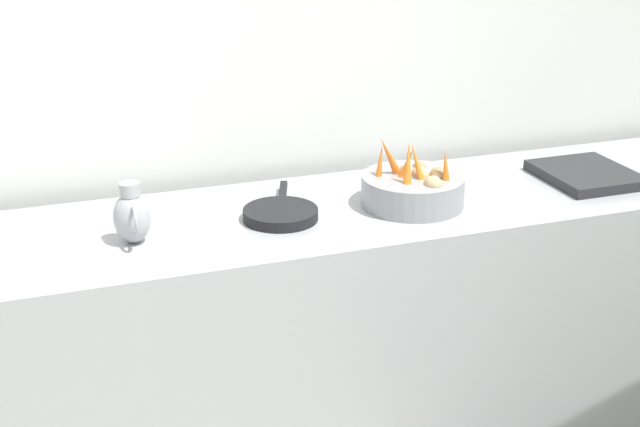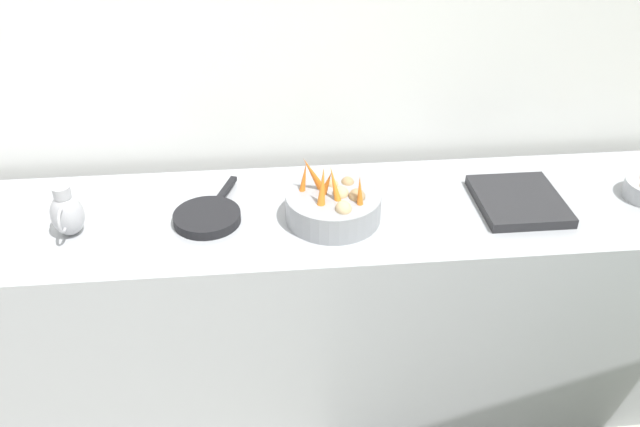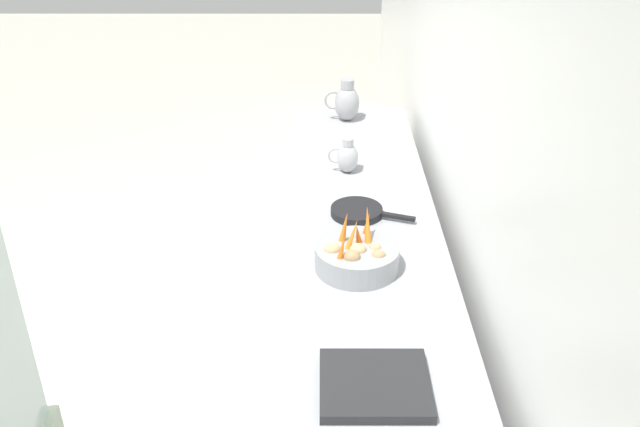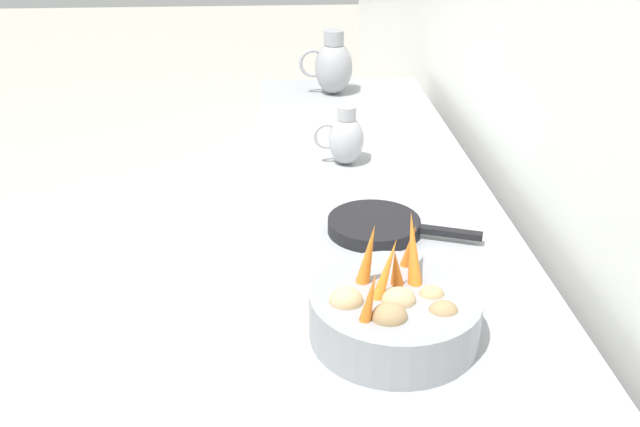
# 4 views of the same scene
# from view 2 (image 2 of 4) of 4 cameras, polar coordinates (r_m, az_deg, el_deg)

# --- Properties ---
(tile_wall_left) EXTENTS (0.10, 9.62, 3.00)m
(tile_wall_left) POSITION_cam_2_polar(r_m,az_deg,el_deg) (2.54, 7.49, 17.46)
(tile_wall_left) COLOR white
(tile_wall_left) RESTS_ON ground_plane
(prep_counter) EXTENTS (0.67, 3.34, 0.91)m
(prep_counter) POSITION_cam_2_polar(r_m,az_deg,el_deg) (2.60, -3.12, -8.35)
(prep_counter) COLOR #9EA0A5
(prep_counter) RESTS_ON ground_plane
(vegetable_colander) EXTENTS (0.33, 0.33, 0.23)m
(vegetable_colander) POSITION_cam_2_polar(r_m,az_deg,el_deg) (2.26, 1.19, 0.76)
(vegetable_colander) COLOR gray
(vegetable_colander) RESTS_ON prep_counter
(metal_pitcher_short) EXTENTS (0.16, 0.11, 0.18)m
(metal_pitcher_short) POSITION_cam_2_polar(r_m,az_deg,el_deg) (2.33, -21.39, 0.02)
(metal_pitcher_short) COLOR #A3A3A8
(metal_pitcher_short) RESTS_ON prep_counter
(counter_sink_basin) EXTENTS (0.34, 0.30, 0.04)m
(counter_sink_basin) POSITION_cam_2_polar(r_m,az_deg,el_deg) (2.46, 17.08, 1.08)
(counter_sink_basin) COLOR #232326
(counter_sink_basin) RESTS_ON prep_counter
(skillet_on_counter) EXTENTS (0.38, 0.24, 0.03)m
(skillet_on_counter) POSITION_cam_2_polar(r_m,az_deg,el_deg) (2.30, -9.85, -0.28)
(skillet_on_counter) COLOR black
(skillet_on_counter) RESTS_ON prep_counter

